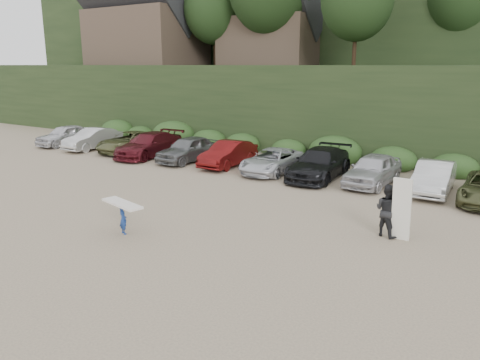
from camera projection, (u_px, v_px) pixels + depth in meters
The scene contains 5 objects.
ground at pixel (242, 240), 16.59m from camera, with size 120.00×120.00×0.00m, color tan.
hillside_backdrop at pixel (446, 7), 43.43m from camera, with size 90.00×41.50×28.00m.
parked_cars at pixel (284, 161), 26.37m from camera, with size 39.85×6.14×1.62m.
child_surfer at pixel (123, 213), 17.00m from camera, with size 2.06×1.00×1.19m.
adult_surfer at pixel (389, 210), 16.70m from camera, with size 1.41×1.00×2.28m.
Camera 1 is at (8.33, -13.18, 6.05)m, focal length 35.00 mm.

